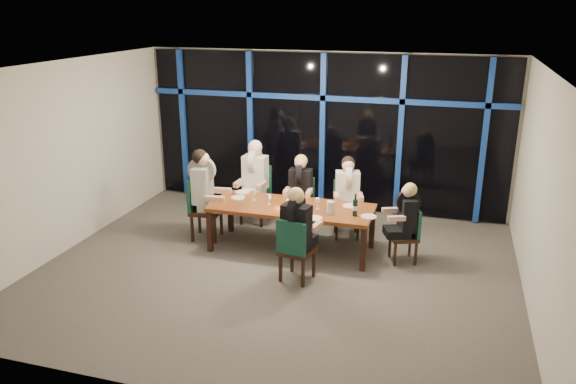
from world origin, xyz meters
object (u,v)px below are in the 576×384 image
at_px(wine_bottle, 355,207).
at_px(diner_far_right, 348,186).
at_px(chair_far_mid, 301,201).
at_px(diner_far_mid, 300,182).
at_px(water_pitcher, 330,208).
at_px(diner_near_mid, 297,220).
at_px(chair_near_mid, 295,247).
at_px(diner_far_left, 254,170).
at_px(diner_end_left, 205,181).
at_px(chair_end_right, 409,232).
at_px(chair_end_left, 201,205).
at_px(chair_far_right, 347,205).
at_px(dining_table, 292,210).
at_px(diner_end_right, 406,211).
at_px(chair_far_left, 257,190).

bearing_deg(wine_bottle, diner_far_right, 107.50).
bearing_deg(chair_far_mid, diner_far_mid, -90.00).
bearing_deg(chair_far_mid, water_pitcher, -58.50).
height_order(diner_near_mid, wine_bottle, diner_near_mid).
bearing_deg(chair_near_mid, diner_far_left, -45.79).
bearing_deg(diner_far_right, diner_end_left, -177.26).
bearing_deg(wine_bottle, diner_end_left, 175.93).
relative_size(chair_near_mid, diner_end_left, 0.93).
distance_m(chair_end_right, diner_far_mid, 2.10).
bearing_deg(chair_end_left, water_pitcher, -102.32).
relative_size(chair_far_right, diner_far_right, 1.03).
distance_m(diner_near_mid, wine_bottle, 1.08).
distance_m(chair_near_mid, water_pitcher, 1.01).
bearing_deg(chair_near_mid, chair_far_right, -89.59).
bearing_deg(dining_table, diner_end_right, 2.17).
bearing_deg(diner_far_right, water_pitcher, -110.79).
height_order(dining_table, chair_near_mid, chair_near_mid).
height_order(dining_table, diner_near_mid, diner_near_mid).
bearing_deg(diner_far_right, diner_near_mid, -117.36).
bearing_deg(chair_near_mid, diner_near_mid, -90.00).
bearing_deg(chair_far_left, diner_far_left, -90.00).
relative_size(chair_end_left, chair_end_right, 1.22).
bearing_deg(diner_end_right, chair_end_right, 90.00).
height_order(dining_table, chair_end_right, chair_end_right).
xyz_separation_m(dining_table, diner_far_mid, (-0.08, 0.81, 0.21)).
bearing_deg(diner_near_mid, chair_near_mid, 90.00).
xyz_separation_m(dining_table, diner_far_right, (0.75, 0.79, 0.24)).
bearing_deg(diner_far_left, chair_far_left, 90.00).
distance_m(chair_end_left, diner_far_mid, 1.74).
bearing_deg(chair_end_left, diner_far_left, -41.23).
xyz_separation_m(chair_end_right, diner_far_left, (-2.83, 0.88, 0.51)).
relative_size(diner_far_mid, diner_far_right, 0.97).
relative_size(chair_end_right, chair_near_mid, 0.90).
bearing_deg(dining_table, water_pitcher, -13.68).
relative_size(chair_end_left, diner_end_left, 1.03).
xyz_separation_m(dining_table, diner_end_left, (-1.52, 0.04, 0.33)).
height_order(chair_end_left, wine_bottle, wine_bottle).
relative_size(chair_near_mid, wine_bottle, 2.77).
distance_m(dining_table, diner_far_right, 1.12).
xyz_separation_m(chair_end_right, diner_far_mid, (-1.93, 0.71, 0.41)).
bearing_deg(chair_near_mid, diner_end_right, -130.10).
distance_m(chair_far_mid, chair_near_mid, 2.01).
bearing_deg(chair_far_mid, chair_far_right, -5.03).
bearing_deg(wine_bottle, diner_near_mid, -128.00).
height_order(chair_far_mid, diner_end_right, diner_end_right).
bearing_deg(chair_end_right, diner_far_mid, -131.41).
height_order(chair_far_mid, chair_end_left, chair_end_left).
height_order(chair_near_mid, wine_bottle, wine_bottle).
height_order(diner_near_mid, water_pitcher, diner_near_mid).
relative_size(chair_end_left, wine_bottle, 3.05).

